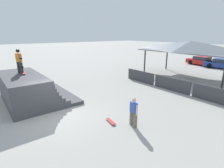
{
  "coord_description": "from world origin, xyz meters",
  "views": [
    {
      "loc": [
        9.08,
        -3.02,
        4.5
      ],
      "look_at": [
        -0.4,
        4.3,
        1.03
      ],
      "focal_mm": 28.0,
      "sensor_mm": 36.0,
      "label": 1
    }
  ],
  "objects_px": {
    "skater_on_deck": "(19,59)",
    "skateboard_on_deck": "(23,73)",
    "parked_car_red": "(202,61)",
    "skateboard_on_ground": "(111,122)",
    "parked_car_blue": "(223,64)",
    "bystander_walking": "(134,111)"
  },
  "relations": [
    {
      "from": "skateboard_on_ground",
      "to": "parked_car_blue",
      "type": "height_order",
      "value": "parked_car_blue"
    },
    {
      "from": "skater_on_deck",
      "to": "skateboard_on_deck",
      "type": "xyz_separation_m",
      "value": [
        0.42,
        0.08,
        -0.89
      ]
    },
    {
      "from": "bystander_walking",
      "to": "skateboard_on_ground",
      "type": "height_order",
      "value": "bystander_walking"
    },
    {
      "from": "skater_on_deck",
      "to": "parked_car_blue",
      "type": "height_order",
      "value": "skater_on_deck"
    },
    {
      "from": "skater_on_deck",
      "to": "skateboard_on_deck",
      "type": "distance_m",
      "value": 0.98
    },
    {
      "from": "skater_on_deck",
      "to": "parked_car_blue",
      "type": "relative_size",
      "value": 0.34
    },
    {
      "from": "skateboard_on_deck",
      "to": "parked_car_blue",
      "type": "xyz_separation_m",
      "value": [
        3.49,
        23.46,
        -1.33
      ]
    },
    {
      "from": "parked_car_blue",
      "to": "parked_car_red",
      "type": "bearing_deg",
      "value": 161.84
    },
    {
      "from": "skateboard_on_deck",
      "to": "parked_car_red",
      "type": "height_order",
      "value": "skateboard_on_deck"
    },
    {
      "from": "skateboard_on_ground",
      "to": "parked_car_blue",
      "type": "distance_m",
      "value": 20.94
    },
    {
      "from": "skater_on_deck",
      "to": "bystander_walking",
      "type": "relative_size",
      "value": 1.09
    },
    {
      "from": "skateboard_on_deck",
      "to": "parked_car_red",
      "type": "relative_size",
      "value": 0.18
    },
    {
      "from": "bystander_walking",
      "to": "parked_car_red",
      "type": "relative_size",
      "value": 0.32
    },
    {
      "from": "bystander_walking",
      "to": "parked_car_red",
      "type": "xyz_separation_m",
      "value": [
        -6.5,
        20.44,
        -0.24
      ]
    },
    {
      "from": "bystander_walking",
      "to": "skateboard_on_ground",
      "type": "relative_size",
      "value": 1.75
    },
    {
      "from": "skater_on_deck",
      "to": "parked_car_blue",
      "type": "distance_m",
      "value": 23.97
    },
    {
      "from": "parked_car_red",
      "to": "parked_car_blue",
      "type": "xyz_separation_m",
      "value": [
        2.88,
        -0.36,
        0.0
      ]
    },
    {
      "from": "skateboard_on_deck",
      "to": "bystander_walking",
      "type": "distance_m",
      "value": 7.95
    },
    {
      "from": "skateboard_on_deck",
      "to": "parked_car_red",
      "type": "distance_m",
      "value": 23.87
    },
    {
      "from": "skateboard_on_deck",
      "to": "parked_car_blue",
      "type": "bearing_deg",
      "value": 94.28
    },
    {
      "from": "skateboard_on_deck",
      "to": "bystander_walking",
      "type": "xyz_separation_m",
      "value": [
        7.11,
        3.38,
        -1.1
      ]
    },
    {
      "from": "skater_on_deck",
      "to": "parked_car_red",
      "type": "xyz_separation_m",
      "value": [
        1.03,
        23.9,
        -2.22
      ]
    }
  ]
}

